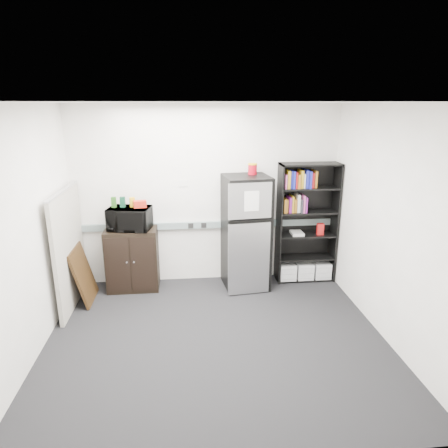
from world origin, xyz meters
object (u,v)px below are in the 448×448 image
object	(u,v)px
cabinet	(133,259)
microwave	(130,218)
cubicle_partition	(69,249)
refrigerator	(246,233)
bookshelf	(307,224)

from	to	relation	value
cabinet	microwave	xyz separation A→B (m)	(0.00, -0.02, 0.63)
cubicle_partition	refrigerator	bearing A→B (deg)	7.88
microwave	refrigerator	xyz separation A→B (m)	(1.69, -0.06, -0.25)
bookshelf	cabinet	world-z (taller)	bookshelf
bookshelf	cubicle_partition	world-z (taller)	bookshelf
microwave	bookshelf	bearing A→B (deg)	11.81
refrigerator	bookshelf	bearing A→B (deg)	1.93
cabinet	refrigerator	bearing A→B (deg)	-2.71
cabinet	refrigerator	distance (m)	1.74
bookshelf	microwave	size ratio (longest dim) A/B	3.14
bookshelf	cubicle_partition	size ratio (longest dim) A/B	1.14
bookshelf	refrigerator	xyz separation A→B (m)	(-0.97, -0.14, -0.06)
refrigerator	cubicle_partition	bearing A→B (deg)	-178.69
cubicle_partition	refrigerator	world-z (taller)	refrigerator
bookshelf	cabinet	size ratio (longest dim) A/B	1.97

